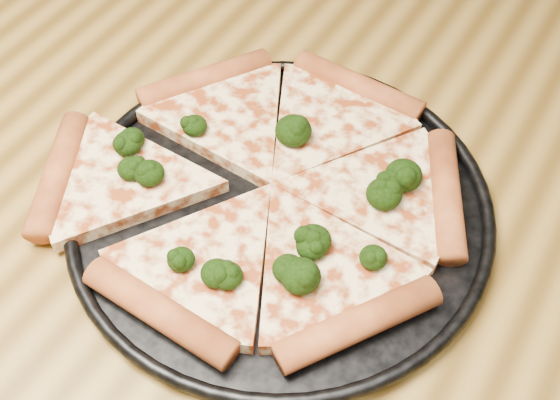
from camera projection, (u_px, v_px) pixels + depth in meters
The scene contains 4 objects.
dining_table at pixel (169, 266), 0.66m from camera, with size 1.20×0.90×0.75m.
pizza_pan at pixel (280, 207), 0.58m from camera, with size 0.34×0.34×0.02m.
pizza at pixel (264, 185), 0.58m from camera, with size 0.35×0.31×0.02m.
broccoli_florets at pixel (279, 201), 0.56m from camera, with size 0.24×0.18×0.02m.
Camera 1 is at (0.27, -0.26, 1.21)m, focal length 46.65 mm.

